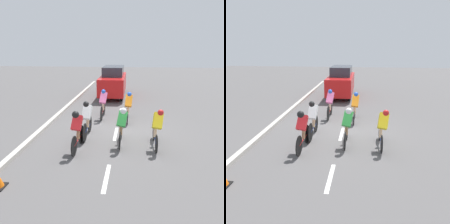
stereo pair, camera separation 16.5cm
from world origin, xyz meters
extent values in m
plane|color=#565454|center=(0.00, 0.00, 0.00)|extent=(60.00, 60.00, 0.00)
cube|color=white|center=(0.00, 3.44, 0.00)|extent=(0.12, 1.40, 0.01)
cube|color=white|center=(0.00, 0.24, 0.00)|extent=(0.12, 1.40, 0.01)
cube|color=white|center=(0.00, -2.96, 0.00)|extent=(0.12, 1.40, 0.01)
cube|color=#B7B2A8|center=(3.20, 0.24, 0.07)|extent=(0.20, 26.44, 0.14)
cylinder|color=black|center=(1.22, 1.25, 0.35)|extent=(0.03, 0.69, 0.69)
cylinder|color=black|center=(1.22, 2.28, 0.35)|extent=(0.03, 0.69, 0.69)
cylinder|color=red|center=(1.22, 1.76, 0.35)|extent=(0.04, 1.03, 0.04)
cylinder|color=red|center=(1.22, 1.58, 0.56)|extent=(0.04, 0.04, 0.42)
cylinder|color=green|center=(1.22, 1.71, 0.45)|extent=(0.07, 0.07, 0.16)
cylinder|color=#9E704C|center=(1.22, 1.68, 0.53)|extent=(0.12, 0.23, 0.36)
cube|color=red|center=(1.19, 1.86, 1.02)|extent=(0.37, 0.46, 0.57)
sphere|color=black|center=(1.17, 2.08, 1.39)|extent=(0.24, 0.24, 0.24)
cylinder|color=black|center=(0.83, -2.36, 0.36)|extent=(0.03, 0.72, 0.72)
cylinder|color=black|center=(0.83, -1.38, 0.36)|extent=(0.03, 0.72, 0.72)
cylinder|color=red|center=(0.83, -1.87, 0.36)|extent=(0.04, 0.98, 0.04)
cylinder|color=red|center=(0.83, -2.04, 0.57)|extent=(0.04, 0.04, 0.42)
cylinder|color=#1999D8|center=(0.83, -1.92, 0.46)|extent=(0.07, 0.07, 0.16)
cylinder|color=beige|center=(0.83, -1.95, 0.54)|extent=(0.12, 0.23, 0.36)
cube|color=pink|center=(0.78, -1.77, 1.05)|extent=(0.40, 0.49, 0.61)
sphere|color=blue|center=(0.74, -1.55, 1.42)|extent=(0.20, 0.20, 0.20)
cylinder|color=black|center=(-0.26, 0.71, 0.33)|extent=(0.03, 0.65, 0.65)
cylinder|color=black|center=(-0.26, 1.66, 0.33)|extent=(0.03, 0.65, 0.65)
cylinder|color=black|center=(-0.26, 1.19, 0.33)|extent=(0.04, 0.95, 0.04)
cylinder|color=black|center=(-0.26, 1.02, 0.54)|extent=(0.04, 0.04, 0.42)
cylinder|color=white|center=(-0.26, 1.14, 0.43)|extent=(0.07, 0.07, 0.16)
cylinder|color=#9E704C|center=(-0.26, 1.12, 0.51)|extent=(0.12, 0.23, 0.36)
cube|color=green|center=(-0.31, 1.29, 1.02)|extent=(0.42, 0.48, 0.62)
sphere|color=white|center=(-0.36, 1.51, 1.38)|extent=(0.22, 0.22, 0.22)
cylinder|color=black|center=(-1.52, 0.74, 0.32)|extent=(0.03, 0.64, 0.64)
cylinder|color=black|center=(-1.52, 1.78, 0.32)|extent=(0.03, 0.64, 0.64)
cylinder|color=navy|center=(-1.52, 1.26, 0.32)|extent=(0.04, 1.04, 0.04)
cylinder|color=navy|center=(-1.52, 1.08, 0.53)|extent=(0.04, 0.04, 0.42)
cylinder|color=#1999D8|center=(-1.52, 1.21, 0.42)|extent=(0.07, 0.07, 0.16)
cylinder|color=beige|center=(-1.52, 1.18, 0.50)|extent=(0.12, 0.23, 0.36)
cube|color=yellow|center=(-1.56, 1.36, 1.02)|extent=(0.41, 0.49, 0.62)
sphere|color=red|center=(-1.61, 1.58, 1.38)|extent=(0.21, 0.21, 0.21)
cylinder|color=black|center=(1.11, 0.11, 0.36)|extent=(0.03, 0.72, 0.72)
cylinder|color=black|center=(1.11, 1.11, 0.36)|extent=(0.03, 0.72, 0.72)
cylinder|color=navy|center=(1.11, 0.61, 0.36)|extent=(0.04, 0.99, 0.04)
cylinder|color=navy|center=(1.11, 0.44, 0.57)|extent=(0.04, 0.04, 0.42)
cylinder|color=#1999D8|center=(1.11, 0.56, 0.46)|extent=(0.07, 0.07, 0.16)
cylinder|color=#DBAD84|center=(1.11, 0.53, 0.54)|extent=(0.12, 0.23, 0.36)
cube|color=white|center=(1.09, 0.71, 1.06)|extent=(0.37, 0.49, 0.60)
sphere|color=black|center=(1.07, 0.93, 1.44)|extent=(0.22, 0.22, 0.22)
cylinder|color=black|center=(-0.45, -2.00, 0.33)|extent=(0.03, 0.65, 0.65)
cylinder|color=black|center=(-0.45, -0.96, 0.33)|extent=(0.03, 0.65, 0.65)
cylinder|color=#B7B7BC|center=(-0.45, -1.48, 0.33)|extent=(0.04, 1.04, 0.04)
cylinder|color=#B7B7BC|center=(-0.45, -1.66, 0.54)|extent=(0.04, 0.04, 0.42)
cylinder|color=yellow|center=(-0.45, -1.53, 0.43)|extent=(0.07, 0.07, 0.16)
cylinder|color=beige|center=(-0.45, -1.56, 0.51)|extent=(0.12, 0.23, 0.36)
cube|color=orange|center=(-0.48, -1.38, 1.03)|extent=(0.38, 0.49, 0.61)
sphere|color=blue|center=(-0.51, -1.16, 1.40)|extent=(0.20, 0.20, 0.20)
cylinder|color=black|center=(0.08, -5.58, 0.32)|extent=(0.14, 0.64, 0.64)
cylinder|color=black|center=(1.44, -5.58, 0.32)|extent=(0.14, 0.64, 0.64)
cylinder|color=black|center=(0.08, -8.37, 0.32)|extent=(0.14, 0.64, 0.64)
cylinder|color=black|center=(1.44, -8.37, 0.32)|extent=(0.14, 0.64, 0.64)
cube|color=red|center=(0.76, -6.97, 0.90)|extent=(1.70, 4.50, 1.17)
cube|color=#2D333D|center=(0.76, -7.20, 1.81)|extent=(1.39, 2.48, 0.64)
camera|label=1|loc=(-0.66, 8.69, 3.52)|focal=35.00mm
camera|label=2|loc=(-0.83, 8.67, 3.52)|focal=35.00mm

